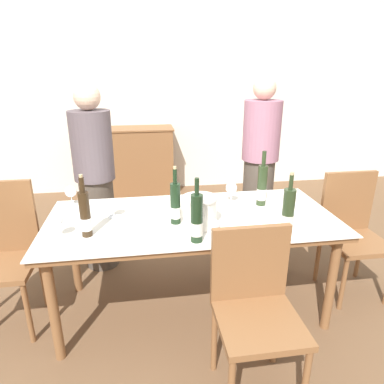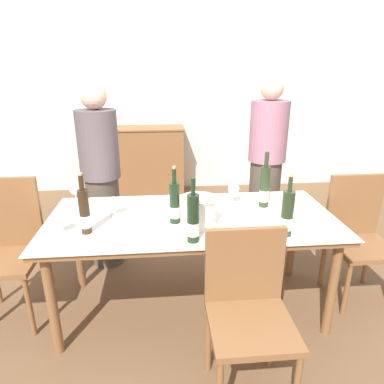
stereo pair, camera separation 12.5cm
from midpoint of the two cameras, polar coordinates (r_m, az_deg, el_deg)
name	(u,v)px [view 1 (the left image)]	position (r m, az deg, el deg)	size (l,w,h in m)	color
ground_plane	(192,306)	(2.69, -1.41, -18.54)	(12.00, 12.00, 0.00)	brown
back_wall	(161,89)	(4.91, -5.91, 16.65)	(8.00, 0.10, 2.80)	silver
sideboard_cabinet	(128,162)	(4.76, -11.30, 4.88)	(1.23, 0.46, 0.93)	brown
dining_table	(192,226)	(2.34, -1.55, -5.72)	(1.93, 0.88, 0.73)	brown
ice_bucket	(200,211)	(2.15, -0.41, -3.14)	(0.23, 0.23, 0.19)	white
wine_bottle_0	(288,212)	(2.11, 14.09, -3.35)	(0.07, 0.07, 0.38)	#28381E
wine_bottle_1	(85,215)	(2.12, -19.00, -3.61)	(0.06, 0.06, 0.38)	#332314
wine_bottle_2	(175,204)	(2.18, -4.43, -2.05)	(0.07, 0.07, 0.38)	black
wine_bottle_3	(262,186)	(2.50, 10.19, 0.97)	(0.07, 0.07, 0.40)	#28381E
wine_bottle_4	(197,220)	(1.94, -1.07, -4.64)	(0.07, 0.07, 0.38)	black
wine_glass_0	(231,188)	(2.52, 5.17, 0.57)	(0.08, 0.08, 0.16)	white
wine_glass_1	(71,192)	(2.63, -20.87, -0.02)	(0.08, 0.08, 0.15)	white
wine_glass_2	(214,226)	(1.97, 1.90, -5.77)	(0.07, 0.07, 0.13)	white
wine_glass_3	(113,205)	(2.35, -14.55, -2.05)	(0.08, 0.08, 0.13)	white
wine_glass_4	(57,221)	(2.17, -23.16, -4.55)	(0.07, 0.07, 0.15)	white
chair_right_end	(352,226)	(2.89, 23.94, -5.23)	(0.42, 0.42, 0.93)	brown
chair_near_front	(255,301)	(1.88, 8.42, -17.63)	(0.42, 0.42, 0.91)	brown
chair_left_end	(3,247)	(2.65, -30.22, -7.90)	(0.42, 0.42, 0.98)	brown
person_host	(96,181)	(2.98, -16.95, 1.72)	(0.33, 0.33, 1.57)	#51473D
person_guest_left	(259,169)	(3.18, 10.02, 3.82)	(0.33, 0.33, 1.61)	#51473D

